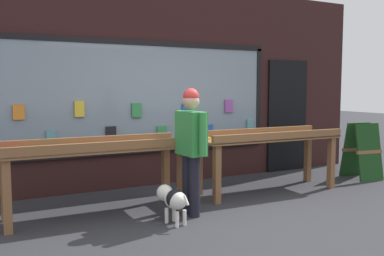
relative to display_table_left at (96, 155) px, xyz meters
name	(u,v)px	position (x,y,z in m)	size (l,w,h in m)	color
ground_plane	(234,224)	(1.32, -1.10, -0.76)	(40.00, 40.00, 0.00)	#2D2D33
shopfront_facade	(155,86)	(1.34, 1.29, 0.85)	(8.26, 0.29, 3.27)	#331919
display_table_left	(96,155)	(0.00, 0.00, 0.00)	(2.30, 0.73, 0.96)	brown
display_table_right	(267,142)	(2.64, 0.00, -0.01)	(2.30, 0.75, 0.95)	brown
person_browsing	(191,143)	(1.04, -0.55, 0.15)	(0.25, 0.64, 1.58)	black
small_dog	(173,199)	(0.70, -0.74, -0.47)	(0.29, 0.54, 0.43)	white
sandwich_board_sign	(362,151)	(4.69, -0.02, -0.27)	(0.57, 0.64, 0.97)	#193F19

